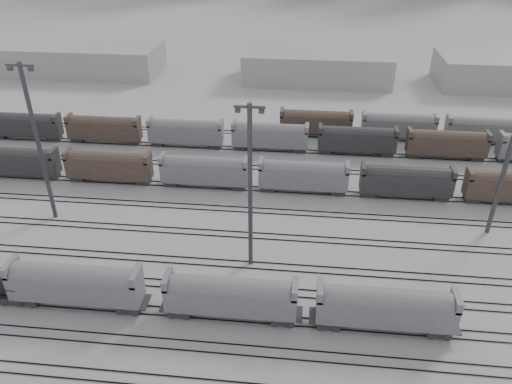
# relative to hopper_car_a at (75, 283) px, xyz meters

# --- Properties ---
(ground) EXTENTS (900.00, 900.00, 0.00)m
(ground) POSITION_rel_hopper_car_a_xyz_m (18.50, -1.00, -3.58)
(ground) COLOR #BBBCC0
(ground) RESTS_ON ground
(tracks) EXTENTS (220.00, 71.50, 0.16)m
(tracks) POSITION_rel_hopper_car_a_xyz_m (18.50, 16.50, -3.50)
(tracks) COLOR black
(tracks) RESTS_ON ground
(hopper_car_a) EXTENTS (16.20, 3.22, 5.79)m
(hopper_car_a) POSITION_rel_hopper_car_a_xyz_m (0.00, 0.00, 0.00)
(hopper_car_a) COLOR black
(hopper_car_a) RESTS_ON ground
(hopper_car_b) EXTENTS (15.55, 3.09, 5.56)m
(hopper_car_b) POSITION_rel_hopper_car_a_xyz_m (18.86, 0.00, -0.14)
(hopper_car_b) COLOR black
(hopper_car_b) RESTS_ON ground
(hopper_car_c) EXTENTS (15.65, 3.11, 5.60)m
(hopper_car_c) POSITION_rel_hopper_car_a_xyz_m (36.57, 0.00, -0.12)
(hopper_car_c) COLOR black
(hopper_car_c) RESTS_ON ground
(light_mast_b) EXTENTS (3.94, 0.63, 24.61)m
(light_mast_b) POSITION_rel_hopper_car_a_xyz_m (-12.09, 18.85, 9.48)
(light_mast_b) COLOR #3C3C3F
(light_mast_b) RESTS_ON ground
(light_mast_c) EXTENTS (3.69, 0.59, 23.09)m
(light_mast_c) POSITION_rel_hopper_car_a_xyz_m (19.94, 10.49, 8.67)
(light_mast_c) COLOR #3C3C3F
(light_mast_c) RESTS_ON ground
(light_mast_d) EXTENTS (3.99, 0.64, 24.92)m
(light_mast_d) POSITION_rel_hopper_car_a_xyz_m (54.48, 21.79, 9.64)
(light_mast_d) COLOR #3C3C3F
(light_mast_d) RESTS_ON ground
(bg_string_near) EXTENTS (151.00, 3.00, 5.60)m
(bg_string_near) POSITION_rel_hopper_car_a_xyz_m (26.50, 31.00, -0.78)
(bg_string_near) COLOR slate
(bg_string_near) RESTS_ON ground
(bg_string_mid) EXTENTS (151.00, 3.00, 5.60)m
(bg_string_mid) POSITION_rel_hopper_car_a_xyz_m (36.50, 47.00, -0.78)
(bg_string_mid) COLOR black
(bg_string_mid) RESTS_ON ground
(bg_string_far) EXTENTS (66.00, 3.00, 5.60)m
(bg_string_far) POSITION_rel_hopper_car_a_xyz_m (54.00, 55.00, -0.78)
(bg_string_far) COLOR brown
(bg_string_far) RESTS_ON ground
(warehouse_left) EXTENTS (50.00, 18.00, 8.00)m
(warehouse_left) POSITION_rel_hopper_car_a_xyz_m (-41.50, 94.00, 0.42)
(warehouse_left) COLOR #9E9EA0
(warehouse_left) RESTS_ON ground
(warehouse_mid) EXTENTS (40.00, 18.00, 8.00)m
(warehouse_mid) POSITION_rel_hopper_car_a_xyz_m (28.50, 94.00, 0.42)
(warehouse_mid) COLOR #9E9EA0
(warehouse_mid) RESTS_ON ground
(warehouse_right) EXTENTS (35.00, 18.00, 8.00)m
(warehouse_right) POSITION_rel_hopper_car_a_xyz_m (78.50, 94.00, 0.42)
(warehouse_right) COLOR #9E9EA0
(warehouse_right) RESTS_ON ground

